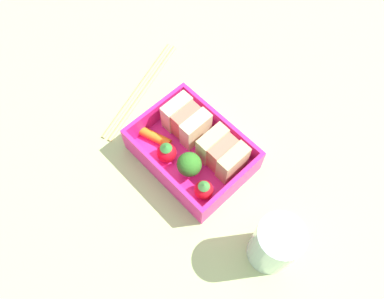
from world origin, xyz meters
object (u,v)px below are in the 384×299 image
(strawberry_far_left, at_px, (204,190))
(strawberry_left, at_px, (167,152))
(carrot_stick_far_left, at_px, (155,137))
(sandwich_left, at_px, (186,121))
(sandwich_center_left, at_px, (222,153))
(broccoli_floret, at_px, (189,165))
(chopstick_pair, at_px, (141,89))
(drinking_glass, at_px, (275,244))

(strawberry_far_left, bearing_deg, strawberry_left, 179.17)
(carrot_stick_far_left, distance_m, strawberry_left, 0.04)
(sandwich_left, relative_size, sandwich_center_left, 1.00)
(sandwich_center_left, height_order, carrot_stick_far_left, sandwich_center_left)
(strawberry_left, height_order, broccoli_floret, broccoli_floret)
(strawberry_far_left, bearing_deg, carrot_stick_far_left, 175.94)
(sandwich_left, xyz_separation_m, sandwich_center_left, (0.07, 0.00, 0.00))
(strawberry_left, distance_m, broccoli_floret, 0.04)
(sandwich_left, height_order, carrot_stick_far_left, sandwich_left)
(sandwich_center_left, distance_m, carrot_stick_far_left, 0.11)
(sandwich_left, height_order, chopstick_pair, sandwich_left)
(strawberry_left, bearing_deg, sandwich_center_left, 42.26)
(chopstick_pair, bearing_deg, broccoli_floret, -16.08)
(strawberry_left, relative_size, drinking_glass, 0.38)
(carrot_stick_far_left, bearing_deg, strawberry_far_left, -4.06)
(carrot_stick_far_left, bearing_deg, strawberry_left, -11.06)
(broccoli_floret, height_order, strawberry_far_left, broccoli_floret)
(sandwich_left, bearing_deg, broccoli_floret, -39.90)
(strawberry_left, height_order, chopstick_pair, strawberry_left)
(strawberry_far_left, distance_m, drinking_glass, 0.12)
(strawberry_left, distance_m, chopstick_pair, 0.14)
(sandwich_left, relative_size, strawberry_far_left, 1.84)
(sandwich_left, bearing_deg, drinking_glass, -12.74)
(sandwich_left, distance_m, broccoli_floret, 0.07)
(strawberry_far_left, distance_m, chopstick_pair, 0.21)
(chopstick_pair, bearing_deg, drinking_glass, -8.67)
(sandwich_left, bearing_deg, chopstick_pair, 179.17)
(carrot_stick_far_left, height_order, drinking_glass, drinking_glass)
(sandwich_left, relative_size, broccoli_floret, 1.36)
(sandwich_left, xyz_separation_m, strawberry_left, (0.02, -0.05, -0.01))
(strawberry_far_left, relative_size, chopstick_pair, 0.16)
(carrot_stick_far_left, xyz_separation_m, drinking_glass, (0.23, -0.00, 0.03))
(broccoli_floret, relative_size, drinking_glass, 0.48)
(carrot_stick_far_left, relative_size, broccoli_floret, 1.14)
(strawberry_far_left, bearing_deg, sandwich_left, 149.58)
(carrot_stick_far_left, bearing_deg, chopstick_pair, 152.35)
(broccoli_floret, xyz_separation_m, strawberry_far_left, (0.04, -0.01, -0.01))
(broccoli_floret, bearing_deg, chopstick_pair, 163.92)
(sandwich_center_left, xyz_separation_m, drinking_glass, (0.13, -0.05, 0.01))
(sandwich_center_left, bearing_deg, carrot_stick_far_left, -153.63)
(sandwich_left, xyz_separation_m, drinking_glass, (0.21, -0.05, 0.01))
(strawberry_left, bearing_deg, sandwich_left, 106.14)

